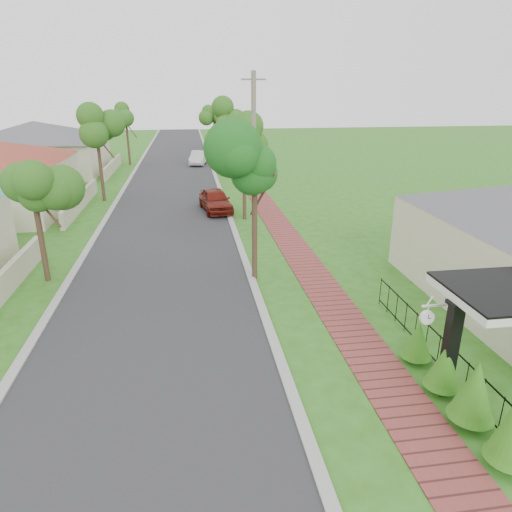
{
  "coord_description": "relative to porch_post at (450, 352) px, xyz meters",
  "views": [
    {
      "loc": [
        -1.65,
        -10.0,
        7.29
      ],
      "look_at": [
        0.64,
        5.54,
        1.5
      ],
      "focal_mm": 32.0,
      "sensor_mm": 36.0,
      "label": 1
    }
  ],
  "objects": [
    {
      "name": "kerb_left",
      "position": [
        -11.2,
        21.0,
        -1.12
      ],
      "size": [
        0.3,
        120.0,
        0.1
      ],
      "primitive_type": "cube",
      "color": "#9E9E99",
      "rests_on": "ground"
    },
    {
      "name": "porch_post",
      "position": [
        0.0,
        0.0,
        0.0
      ],
      "size": [
        0.48,
        0.48,
        2.52
      ],
      "color": "black",
      "rests_on": "ground"
    },
    {
      "name": "kerb_right",
      "position": [
        -3.9,
        21.0,
        -1.12
      ],
      "size": [
        0.3,
        120.0,
        0.1
      ],
      "primitive_type": "cube",
      "color": "#9E9E99",
      "rests_on": "ground"
    },
    {
      "name": "hedge_row",
      "position": [
        -0.1,
        -0.9,
        -0.37
      ],
      "size": [
        0.92,
        4.72,
        1.86
      ],
      "color": "#225D12",
      "rests_on": "ground"
    },
    {
      "name": "ground",
      "position": [
        -4.55,
        1.0,
        -1.12
      ],
      "size": [
        160.0,
        160.0,
        0.0
      ],
      "primitive_type": "plane",
      "color": "#325F16",
      "rests_on": "ground"
    },
    {
      "name": "near_tree",
      "position": [
        -3.75,
        8.0,
        3.36
      ],
      "size": [
        2.19,
        2.19,
        5.63
      ],
      "color": "#382619",
      "rests_on": "ground"
    },
    {
      "name": "picket_fence",
      "position": [
        0.35,
        1.0,
        -0.59
      ],
      "size": [
        0.03,
        8.02,
        1.0
      ],
      "color": "black",
      "rests_on": "ground"
    },
    {
      "name": "sidewalk",
      "position": [
        -1.3,
        21.0,
        -1.12
      ],
      "size": [
        1.5,
        120.0,
        0.03
      ],
      "primitive_type": "cube",
      "color": "brown",
      "rests_on": "ground"
    },
    {
      "name": "street_trees",
      "position": [
        -7.42,
        27.84,
        3.42
      ],
      "size": [
        10.7,
        37.65,
        5.89
      ],
      "color": "#382619",
      "rests_on": "ground"
    },
    {
      "name": "station_clock",
      "position": [
        -0.49,
        0.4,
        0.83
      ],
      "size": [
        0.64,
        0.13,
        0.54
      ],
      "color": "white",
      "rests_on": "ground"
    },
    {
      "name": "parked_car_red",
      "position": [
        -4.63,
        19.06,
        -0.42
      ],
      "size": [
        2.2,
        4.28,
        1.39
      ],
      "primitive_type": "imported",
      "rotation": [
        0.0,
        0.0,
        0.14
      ],
      "color": "maroon",
      "rests_on": "ground"
    },
    {
      "name": "utility_pole",
      "position": [
        -2.94,
        13.89,
        2.98
      ],
      "size": [
        1.2,
        0.24,
        8.09
      ],
      "color": "#776F5D",
      "rests_on": "ground"
    },
    {
      "name": "road",
      "position": [
        -7.55,
        21.0,
        -1.12
      ],
      "size": [
        7.0,
        120.0,
        0.02
      ],
      "primitive_type": "cube",
      "color": "#28282B",
      "rests_on": "ground"
    },
    {
      "name": "parked_car_white",
      "position": [
        -5.13,
        38.12,
        -0.46
      ],
      "size": [
        2.11,
        4.19,
        1.32
      ],
      "primitive_type": "imported",
      "rotation": [
        0.0,
        0.0,
        -0.19
      ],
      "color": "silver",
      "rests_on": "ground"
    },
    {
      "name": "far_house_grey",
      "position": [
        -19.52,
        35.0,
        1.22
      ],
      "size": [
        15.56,
        15.56,
        4.6
      ],
      "color": "beige",
      "rests_on": "ground"
    }
  ]
}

